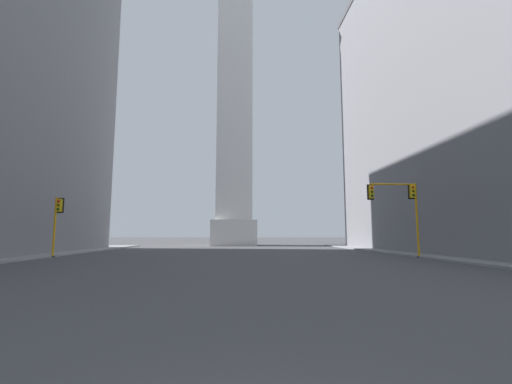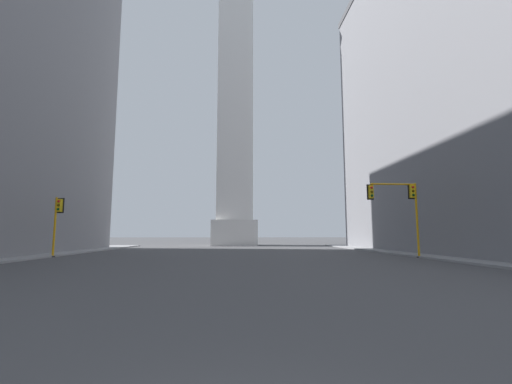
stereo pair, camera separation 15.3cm
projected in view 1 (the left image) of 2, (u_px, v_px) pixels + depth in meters
The scene contains 4 objects.
sidewalk_right at pixel (494, 262), 23.52m from camera, with size 5.00×69.74×0.15m, color gray.
obelisk at pixel (235, 94), 62.54m from camera, with size 7.69×7.69×57.02m.
traffic_light_mid_right at pixel (400, 201), 29.02m from camera, with size 4.37×0.50×6.28m.
traffic_light_mid_left at pixel (57, 217), 29.48m from camera, with size 0.79×0.52×5.14m.
Camera 1 is at (-0.02, -1.89, 1.97)m, focal length 24.00 mm.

